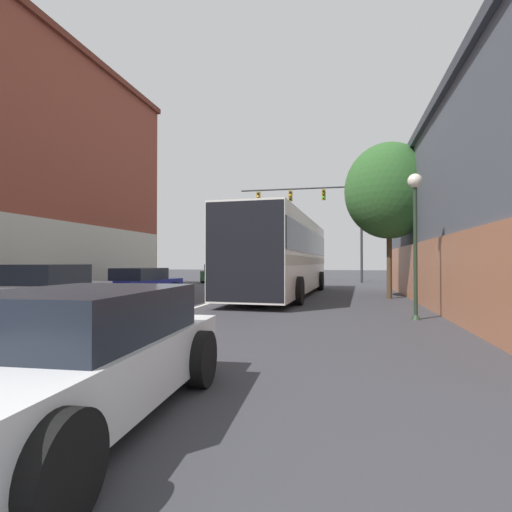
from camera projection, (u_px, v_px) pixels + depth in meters
The scene contains 9 objects.
lane_center_line at pixel (232, 296), 17.55m from camera, with size 0.14×46.80×0.01m.
bus at pixel (283, 253), 18.03m from camera, with size 3.25×12.57×3.42m.
hatchback_foreground at pixel (73, 358), 3.72m from camera, with size 2.08×4.26×1.23m.
parked_car_left_near at pixel (49, 288), 12.63m from camera, with size 2.38×4.37×1.43m.
parked_car_left_mid at pixel (219, 274), 30.04m from camera, with size 2.20×3.92×1.35m.
parked_car_left_far at pixel (142, 283), 17.86m from camera, with size 2.38×4.40×1.24m.
traffic_signal_gantry at pixel (321, 209), 30.04m from camera, with size 9.24×0.36×7.42m.
street_lamp at pixel (415, 224), 10.42m from camera, with size 0.37×0.37×3.82m.
street_tree_near at pixel (389, 191), 16.58m from camera, with size 3.63×3.27×6.48m.
Camera 1 is at (4.80, 0.46, 1.49)m, focal length 28.00 mm.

